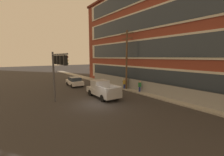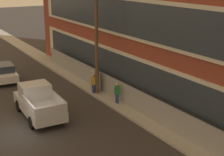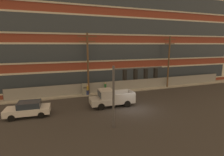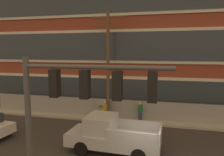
{
  "view_description": "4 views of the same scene",
  "coord_description": "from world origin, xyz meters",
  "views": [
    {
      "loc": [
        13.47,
        -7.79,
        5.0
      ],
      "look_at": [
        -2.32,
        3.45,
        2.28
      ],
      "focal_mm": 24.0,
      "sensor_mm": 36.0,
      "label": 1
    },
    {
      "loc": [
        18.64,
        -4.87,
        9.17
      ],
      "look_at": [
        1.72,
        5.26,
        3.12
      ],
      "focal_mm": 55.0,
      "sensor_mm": 36.0,
      "label": 2
    },
    {
      "loc": [
        -8.79,
        -17.2,
        7.33
      ],
      "look_at": [
        -1.83,
        2.34,
        3.34
      ],
      "focal_mm": 28.0,
      "sensor_mm": 36.0,
      "label": 3
    },
    {
      "loc": [
        0.73,
        -9.85,
        5.75
      ],
      "look_at": [
        -2.79,
        4.68,
        3.91
      ],
      "focal_mm": 35.0,
      "sensor_mm": 36.0,
      "label": 4
    }
  ],
  "objects": [
    {
      "name": "traffic_signal_mast",
      "position": [
        -2.08,
        -3.48,
        4.14
      ],
      "size": [
        4.89,
        0.43,
        5.57
      ],
      "color": "#4C4C51",
      "rests_on": "ground"
    },
    {
      "name": "sedan_white",
      "position": [
        -11.2,
        1.79,
        0.8
      ],
      "size": [
        4.48,
        2.21,
        1.56
      ],
      "color": "silver",
      "rests_on": "ground"
    },
    {
      "name": "sidewalk_building_side",
      "position": [
        0.0,
        7.61,
        0.08
      ],
      "size": [
        80.0,
        1.84,
        0.16
      ],
      "primitive_type": "cube",
      "color": "#9E9B93",
      "rests_on": "ground"
    },
    {
      "name": "electrical_cabinet",
      "position": [
        -4.26,
        7.29,
        0.88
      ],
      "size": [
        0.75,
        0.54,
        1.75
      ],
      "color": "#939993",
      "rests_on": "ground"
    },
    {
      "name": "utility_pole_near_corner",
      "position": [
        -3.73,
        7.16,
        4.96
      ],
      "size": [
        2.68,
        0.26,
        8.91
      ],
      "color": "brown",
      "rests_on": "ground"
    },
    {
      "name": "chain_link_fence",
      "position": [
        3.57,
        7.73,
        0.88
      ],
      "size": [
        36.61,
        0.06,
        1.73
      ],
      "color": "gray",
      "rests_on": "ground"
    },
    {
      "name": "pickup_truck_silver",
      "position": [
        -2.14,
        1.84,
        0.97
      ],
      "size": [
        5.43,
        2.33,
        2.08
      ],
      "color": "#B2B5BA",
      "rests_on": "ground"
    },
    {
      "name": "ground_plane",
      "position": [
        0.0,
        0.0,
        0.0
      ],
      "size": [
        160.0,
        160.0,
        0.0
      ],
      "primitive_type": "plane",
      "color": "#333030"
    },
    {
      "name": "pedestrian_near_cabinet",
      "position": [
        -3.93,
        6.93,
        0.97
      ],
      "size": [
        0.32,
        0.44,
        1.69
      ],
      "color": "navy",
      "rests_on": "ground"
    },
    {
      "name": "pedestrian_by_fence",
      "position": [
        -1.1,
        7.37,
        0.97
      ],
      "size": [
        0.39,
        0.46,
        1.69
      ],
      "color": "navy",
      "rests_on": "ground"
    },
    {
      "name": "brick_mill_building",
      "position": [
        4.13,
        13.65,
        8.16
      ],
      "size": [
        46.05,
        10.83,
        16.3
      ],
      "color": "brown",
      "rests_on": "ground"
    }
  ]
}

